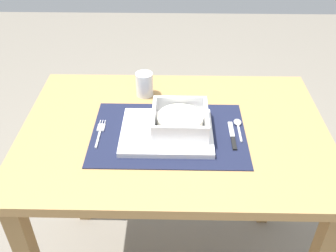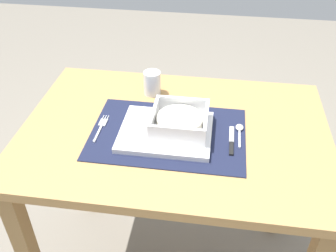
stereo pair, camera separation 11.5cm
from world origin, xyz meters
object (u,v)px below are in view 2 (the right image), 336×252
(porridge_bowl, at_px, (180,122))
(fork, at_px, (101,126))
(butter_knife, at_px, (231,142))
(drinking_glass, at_px, (152,84))
(dining_table, at_px, (174,158))
(spoon, at_px, (239,130))

(porridge_bowl, relative_size, fork, 1.22)
(butter_knife, bearing_deg, porridge_bowl, 172.37)
(porridge_bowl, height_order, drinking_glass, drinking_glass)
(drinking_glass, bearing_deg, dining_table, -61.65)
(fork, height_order, butter_knife, butter_knife)
(dining_table, xyz_separation_m, drinking_glass, (-0.10, 0.19, 0.16))
(dining_table, bearing_deg, spoon, 3.81)
(dining_table, bearing_deg, drinking_glass, 118.35)
(porridge_bowl, relative_size, spoon, 1.50)
(spoon, xyz_separation_m, butter_knife, (-0.02, -0.06, -0.00))
(fork, distance_m, butter_knife, 0.40)
(porridge_bowl, height_order, fork, porridge_bowl)
(fork, distance_m, spoon, 0.42)
(porridge_bowl, bearing_deg, spoon, 9.72)
(fork, relative_size, drinking_glass, 1.63)
(fork, bearing_deg, butter_knife, -1.73)
(spoon, distance_m, drinking_glass, 0.35)
(butter_knife, distance_m, drinking_glass, 0.37)
(dining_table, relative_size, drinking_glass, 11.40)
(spoon, relative_size, butter_knife, 0.83)
(fork, relative_size, spoon, 1.23)
(dining_table, xyz_separation_m, butter_knife, (0.17, -0.05, 0.13))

